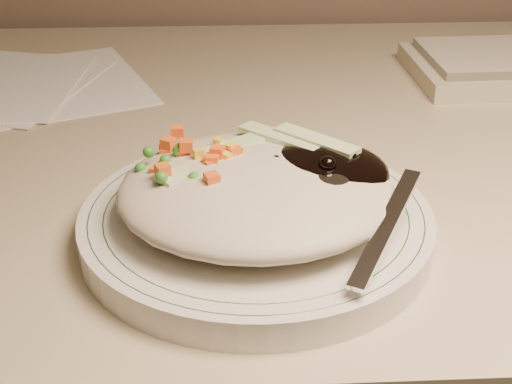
{
  "coord_description": "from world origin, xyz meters",
  "views": [
    {
      "loc": [
        -0.1,
        0.75,
        1.02
      ],
      "look_at": [
        -0.08,
        1.18,
        0.78
      ],
      "focal_mm": 50.0,
      "sensor_mm": 36.0,
      "label": 1
    }
  ],
  "objects": [
    {
      "name": "desk",
      "position": [
        0.0,
        1.38,
        0.54
      ],
      "size": [
        1.4,
        0.7,
        0.74
      ],
      "color": "tan",
      "rests_on": "ground"
    },
    {
      "name": "plate",
      "position": [
        -0.08,
        1.18,
        0.75
      ],
      "size": [
        0.25,
        0.25,
        0.02
      ],
      "primitive_type": "cylinder",
      "color": "silver",
      "rests_on": "desk"
    },
    {
      "name": "plate_rim",
      "position": [
        -0.08,
        1.18,
        0.76
      ],
      "size": [
        0.24,
        0.24,
        0.0
      ],
      "color": "#144723",
      "rests_on": "plate"
    },
    {
      "name": "meal",
      "position": [
        -0.08,
        1.18,
        0.78
      ],
      "size": [
        0.21,
        0.19,
        0.05
      ],
      "color": "#AEA48D",
      "rests_on": "plate"
    }
  ]
}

